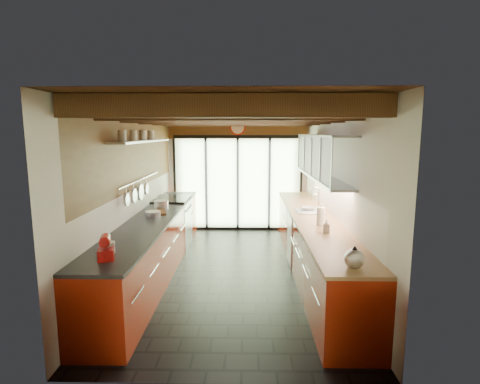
{
  "coord_description": "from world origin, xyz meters",
  "views": [
    {
      "loc": [
        0.21,
        -5.79,
        2.23
      ],
      "look_at": [
        0.1,
        0.4,
        1.25
      ],
      "focal_mm": 28.0,
      "sensor_mm": 36.0,
      "label": 1
    }
  ],
  "objects": [
    {
      "name": "bowl",
      "position": [
        1.27,
        0.51,
        0.95
      ],
      "size": [
        0.24,
        0.24,
        0.05
      ],
      "primitive_type": "imported",
      "rotation": [
        0.0,
        0.0,
        -0.11
      ],
      "color": "silver",
      "rests_on": "right_counter"
    },
    {
      "name": "paper_towel",
      "position": [
        1.27,
        -0.54,
        1.05
      ],
      "size": [
        0.14,
        0.14,
        0.31
      ],
      "color": "white",
      "rests_on": "right_counter"
    },
    {
      "name": "cutting_board",
      "position": [
        -1.27,
        0.2,
        0.94
      ],
      "size": [
        0.38,
        0.45,
        0.03
      ],
      "primitive_type": "cube",
      "rotation": [
        0.0,
        0.0,
        0.3
      ],
      "color": "brown",
      "rests_on": "left_counter"
    },
    {
      "name": "ceiling_beams",
      "position": [
        -0.0,
        0.38,
        2.46
      ],
      "size": [
        3.14,
        5.06,
        4.9
      ],
      "color": "#593316",
      "rests_on": "ground"
    },
    {
      "name": "left_counter",
      "position": [
        -1.28,
        0.0,
        0.46
      ],
      "size": [
        0.68,
        5.0,
        0.92
      ],
      "color": "#99210D",
      "rests_on": "ground"
    },
    {
      "name": "glass_door",
      "position": [
        0.0,
        2.69,
        1.66
      ],
      "size": [
        2.95,
        0.1,
        2.9
      ],
      "color": "#C6EAAD",
      "rests_on": "ground"
    },
    {
      "name": "soap_bottle",
      "position": [
        1.27,
        -0.95,
        1.01
      ],
      "size": [
        0.1,
        0.1,
        0.19
      ],
      "primitive_type": "imported",
      "rotation": [
        0.0,
        0.0,
        -0.15
      ],
      "color": "silver",
      "rests_on": "right_counter"
    },
    {
      "name": "upper_cabinets_right",
      "position": [
        1.43,
        0.3,
        1.85
      ],
      "size": [
        0.34,
        3.0,
        3.0
      ],
      "color": "silver",
      "rests_on": "ground"
    },
    {
      "name": "ground",
      "position": [
        0.0,
        0.0,
        0.0
      ],
      "size": [
        5.5,
        5.5,
        0.0
      ],
      "primitive_type": "plane",
      "color": "black",
      "rests_on": "ground"
    },
    {
      "name": "pot_small",
      "position": [
        -1.27,
        -0.05,
        0.97
      ],
      "size": [
        0.24,
        0.24,
        0.09
      ],
      "primitive_type": "cylinder",
      "rotation": [
        0.0,
        0.0,
        0.01
      ],
      "color": "silver",
      "rests_on": "left_counter"
    },
    {
      "name": "pot_large",
      "position": [
        -1.27,
        0.53,
        1.0
      ],
      "size": [
        0.32,
        0.32,
        0.15
      ],
      "primitive_type": "cylinder",
      "rotation": [
        0.0,
        0.0,
        0.39
      ],
      "color": "silver",
      "rests_on": "left_counter"
    },
    {
      "name": "stand_mixer",
      "position": [
        -1.27,
        -2.01,
        1.02
      ],
      "size": [
        0.24,
        0.32,
        0.26
      ],
      "color": "#B30E0E",
      "rests_on": "left_counter"
    },
    {
      "name": "left_wall_fixtures",
      "position": [
        -1.47,
        0.14,
        1.88
      ],
      "size": [
        0.28,
        2.6,
        0.96
      ],
      "color": "silver",
      "rests_on": "ground"
    },
    {
      "name": "kettle",
      "position": [
        1.27,
        -2.25,
        1.02
      ],
      "size": [
        0.23,
        0.26,
        0.23
      ],
      "color": "silver",
      "rests_on": "right_counter"
    },
    {
      "name": "right_counter",
      "position": [
        1.27,
        0.0,
        0.46
      ],
      "size": [
        0.68,
        5.0,
        0.92
      ],
      "color": "#99210D",
      "rests_on": "ground"
    },
    {
      "name": "sink_assembly",
      "position": [
        1.29,
        0.4,
        0.96
      ],
      "size": [
        0.45,
        0.52,
        0.43
      ],
      "color": "silver",
      "rests_on": "right_counter"
    },
    {
      "name": "range_stove",
      "position": [
        -1.28,
        1.45,
        0.47
      ],
      "size": [
        0.66,
        0.9,
        0.97
      ],
      "color": "silver",
      "rests_on": "ground"
    },
    {
      "name": "room_shell",
      "position": [
        0.0,
        0.0,
        1.65
      ],
      "size": [
        5.5,
        5.5,
        5.5
      ],
      "color": "silver",
      "rests_on": "ground"
    }
  ]
}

